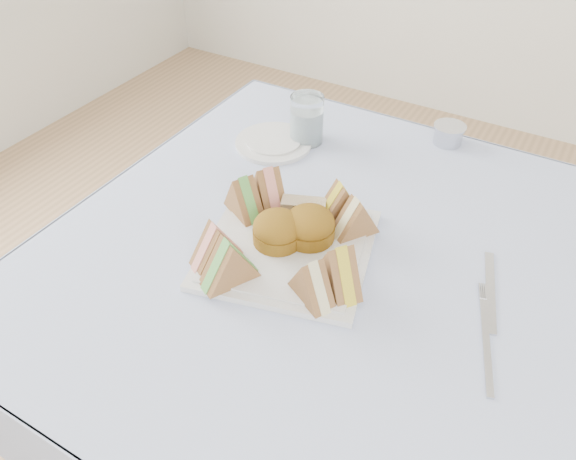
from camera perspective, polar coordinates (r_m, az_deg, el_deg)
The scene contains 20 objects.
floor at distance 1.61m, azimuth 3.49°, elevation -22.30°, with size 4.00×4.00×0.00m, color #9E7751.
table at distance 1.29m, azimuth 4.16°, elevation -14.75°, with size 0.90×0.90×0.74m, color brown.
tablecloth at distance 1.01m, azimuth 5.16°, elevation -2.54°, with size 1.02×1.02×0.01m, color #A6B1DD.
serving_plate at distance 1.00m, azimuth 0.00°, elevation -1.91°, with size 0.29×0.29×0.01m, color silver.
sandwich_fl_a at distance 0.95m, azimuth -7.30°, elevation -1.34°, with size 0.09×0.04×0.08m, color #945F3D, non-canonical shape.
sandwich_fl_b at distance 0.91m, azimuth -6.04°, elevation -3.10°, with size 0.10×0.05×0.09m, color #945F3D, non-canonical shape.
sandwich_fr_a at distance 0.90m, azimuth 5.25°, elevation -3.72°, with size 0.10×0.04×0.09m, color #945F3D, non-canonical shape.
sandwich_fr_b at distance 0.88m, azimuth 2.43°, elevation -5.06°, with size 0.09×0.04×0.08m, color #945F3D, non-canonical shape.
sandwich_bl_a at distance 1.05m, azimuth -4.52°, elevation 3.55°, with size 0.09×0.04×0.08m, color #945F3D, non-canonical shape.
sandwich_bl_b at distance 1.06m, azimuth -2.02°, elevation 4.43°, with size 0.10×0.05×0.09m, color #945F3D, non-canonical shape.
sandwich_br_a at distance 1.01m, azimuth 6.88°, elevation 1.41°, with size 0.09×0.04×0.08m, color #945F3D, non-canonical shape.
sandwich_br_b at distance 1.04m, azimuth 5.29°, elevation 3.00°, with size 0.09×0.04×0.08m, color #945F3D, non-canonical shape.
scone_left at distance 0.99m, azimuth -1.07°, elevation 0.05°, with size 0.09×0.09×0.06m, color brown.
scone_right at distance 0.99m, azimuth 2.20°, elevation 0.46°, with size 0.09×0.09×0.06m, color brown.
pastry_slice at distance 1.05m, azimuth 1.59°, elevation 2.16°, with size 0.08×0.03×0.04m, color beige.
side_plate at distance 1.29m, azimuth -1.48°, elevation 8.84°, with size 0.17×0.17×0.01m, color silver.
water_glass at distance 1.28m, azimuth 1.92°, elevation 11.17°, with size 0.08×0.08×0.11m, color white.
tea_strainer at distance 1.34m, azimuth 15.99°, elevation 9.25°, with size 0.07×0.07×0.04m, color #B8B9C1.
knife at distance 0.99m, azimuth 19.85°, elevation -5.84°, with size 0.01×0.19×0.00m, color #B8B9C1.
fork at distance 0.91m, azimuth 19.50°, elevation -10.94°, with size 0.01×0.19×0.00m, color #B8B9C1.
Camera 1 is at (0.29, -0.68, 1.43)m, focal length 35.00 mm.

